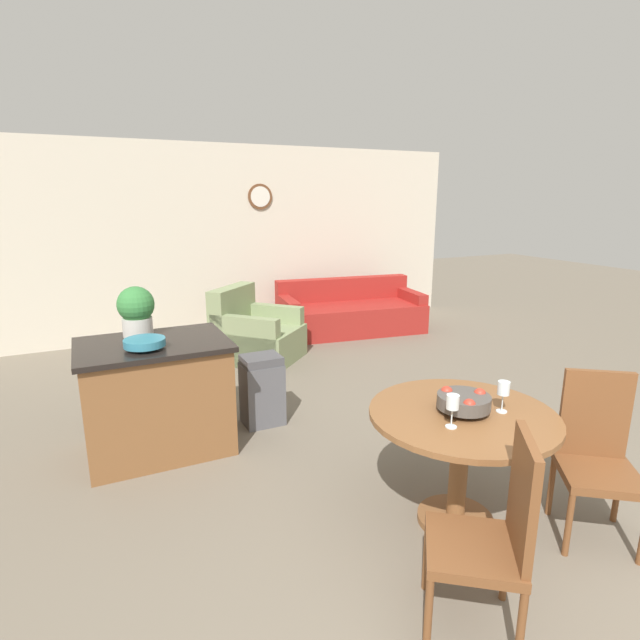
{
  "coord_description": "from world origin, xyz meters",
  "views": [
    {
      "loc": [
        -1.7,
        -0.95,
        1.98
      ],
      "look_at": [
        0.1,
        2.81,
        0.94
      ],
      "focal_mm": 28.0,
      "sensor_mm": 36.0,
      "label": 1
    }
  ],
  "objects": [
    {
      "name": "couch",
      "position": [
        1.85,
        5.4,
        0.27
      ],
      "size": [
        2.2,
        1.21,
        0.76
      ],
      "rotation": [
        0.0,
        0.0,
        -0.14
      ],
      "color": "maroon",
      "rests_on": "ground_plane"
    },
    {
      "name": "fruit_bowl",
      "position": [
        0.24,
        1.14,
        0.81
      ],
      "size": [
        0.31,
        0.31,
        0.13
      ],
      "color": "#4C4742",
      "rests_on": "dining_table"
    },
    {
      "name": "kitchen_island",
      "position": [
        -1.28,
        2.9,
        0.45
      ],
      "size": [
        1.12,
        0.82,
        0.89
      ],
      "color": "brown",
      "rests_on": "ground_plane"
    },
    {
      "name": "teal_bowl",
      "position": [
        -1.35,
        2.74,
        0.94
      ],
      "size": [
        0.3,
        0.3,
        0.08
      ],
      "color": "teal",
      "rests_on": "kitchen_island"
    },
    {
      "name": "wine_glass_right",
      "position": [
        0.45,
        1.04,
        0.88
      ],
      "size": [
        0.07,
        0.07,
        0.19
      ],
      "color": "silver",
      "rests_on": "dining_table"
    },
    {
      "name": "armchair",
      "position": [
        0.15,
        4.77,
        0.3
      ],
      "size": [
        1.25,
        1.25,
        0.89
      ],
      "rotation": [
        0.0,
        0.0,
        0.75
      ],
      "color": "gray",
      "rests_on": "ground_plane"
    },
    {
      "name": "potted_plant",
      "position": [
        -1.35,
        3.14,
        1.1
      ],
      "size": [
        0.29,
        0.29,
        0.4
      ],
      "color": "beige",
      "rests_on": "kitchen_island"
    },
    {
      "name": "dining_table",
      "position": [
        0.24,
        1.14,
        0.57
      ],
      "size": [
        1.11,
        1.11,
        0.74
      ],
      "color": "brown",
      "rests_on": "ground_plane"
    },
    {
      "name": "trash_bin",
      "position": [
        -0.38,
        2.99,
        0.31
      ],
      "size": [
        0.34,
        0.28,
        0.63
      ],
      "color": "#56565B",
      "rests_on": "ground_plane"
    },
    {
      "name": "wine_glass_left",
      "position": [
        0.04,
        1.01,
        0.88
      ],
      "size": [
        0.07,
        0.07,
        0.19
      ],
      "color": "silver",
      "rests_on": "dining_table"
    },
    {
      "name": "dining_chair_near_right",
      "position": [
        0.92,
        0.74,
        0.52
      ],
      "size": [
        0.59,
        0.59,
        0.98
      ],
      "rotation": [
        0.0,
        0.0,
        8.79
      ],
      "color": "brown",
      "rests_on": "ground_plane"
    },
    {
      "name": "wall_back",
      "position": [
        0.0,
        6.25,
        1.35
      ],
      "size": [
        8.0,
        0.09,
        2.7
      ],
      "color": "beige",
      "rests_on": "ground_plane"
    },
    {
      "name": "dining_chair_near_left",
      "position": [
        -0.16,
        0.46,
        0.52
      ],
      "size": [
        0.59,
        0.59,
        0.98
      ],
      "rotation": [
        0.0,
        0.0,
        7.22
      ],
      "color": "brown",
      "rests_on": "ground_plane"
    }
  ]
}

